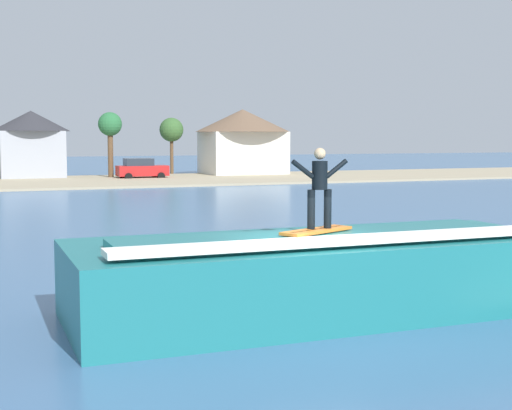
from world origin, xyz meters
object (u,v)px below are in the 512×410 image
surfer (320,183)px  car_far_shore (141,169)px  tree_tall_bare (171,131)px  house_small_cottage (32,141)px  wave_crest (314,274)px  house_gabled_white (243,137)px  surfboard (317,231)px  tree_short_bushy (110,127)px

surfer → car_far_shore: surfer is taller
tree_tall_bare → house_small_cottage: bearing=-174.7°
surfer → car_far_shore: (7.22, 49.90, -1.83)m
car_far_shore → wave_crest: bearing=-98.2°
wave_crest → surfer: 1.96m
surfer → house_gabled_white: bearing=71.3°
surfboard → surfer: bearing=35.9°
surfer → house_gabled_white: house_gabled_white is taller
wave_crest → house_small_cottage: 53.94m
tree_tall_bare → tree_short_bushy: bearing=-150.3°
wave_crest → house_small_cottage: house_small_cottage is taller
house_gabled_white → tree_tall_bare: house_gabled_white is taller
tree_tall_bare → surfer: bearing=-101.6°
surfer → house_gabled_white: 56.24m
house_gabled_white → tree_short_bushy: 13.32m
house_gabled_white → surfboard: bearing=-108.7°
surfboard → tree_tall_bare: 56.67m
house_small_cottage → surfer: bearing=-88.2°
car_far_shore → surfboard: bearing=-98.3°
wave_crest → tree_tall_bare: size_ratio=1.83×
surfer → tree_tall_bare: (11.41, 55.37, 1.58)m
surfboard → house_gabled_white: size_ratio=0.20×
house_small_cottage → tree_short_bushy: house_small_cottage is taller
tree_short_bushy → wave_crest: bearing=-95.3°
surfboard → tree_short_bushy: (4.92, 51.68, 2.81)m
surfer → car_far_shore: 50.46m
surfboard → car_far_shore: (7.31, 49.97, -0.87)m
car_far_shore → tree_tall_bare: 7.69m
wave_crest → surfboard: (-0.12, -0.35, 0.98)m
house_gabled_white → wave_crest: bearing=-108.7°
wave_crest → house_gabled_white: 56.03m
house_small_cottage → surfboard: bearing=-88.3°
wave_crest → house_gabled_white: bearing=71.3°
wave_crest → tree_short_bushy: tree_short_bushy is taller
tree_tall_bare → wave_crest: bearing=-101.7°
wave_crest → tree_tall_bare: tree_tall_bare is taller
surfer → house_small_cottage: house_small_cottage is taller
tree_short_bushy → surfer: bearing=-95.3°
wave_crest → car_far_shore: size_ratio=2.31×
car_far_shore → house_gabled_white: bearing=17.3°
car_far_shore → house_small_cottage: 10.18m
wave_crest → house_gabled_white: size_ratio=1.10×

